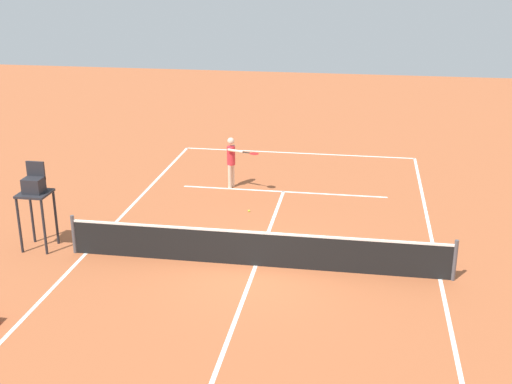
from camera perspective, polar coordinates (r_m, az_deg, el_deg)
The scene contains 6 objects.
ground_plane at distance 17.15m, azimuth -0.02°, elevation -6.37°, with size 60.00×60.00×0.00m, color #AD5933.
court_lines at distance 17.15m, azimuth -0.02°, elevation -6.36°, with size 9.35×21.01×0.01m.
tennis_net at distance 16.94m, azimuth -0.02°, elevation -4.86°, with size 9.95×0.10×1.07m.
player_serving at distance 22.47m, azimuth -2.06°, elevation 2.93°, with size 1.21×0.90×1.77m.
tennis_ball at distance 20.62m, azimuth -0.61°, elevation -1.63°, with size 0.07×0.07×0.07m, color #CCE033.
umpire_chair at distance 18.53m, azimuth -18.53°, elevation -0.03°, with size 0.80×0.80×2.41m.
Camera 1 is at (-2.52, 15.20, 7.53)m, focal length 46.42 mm.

